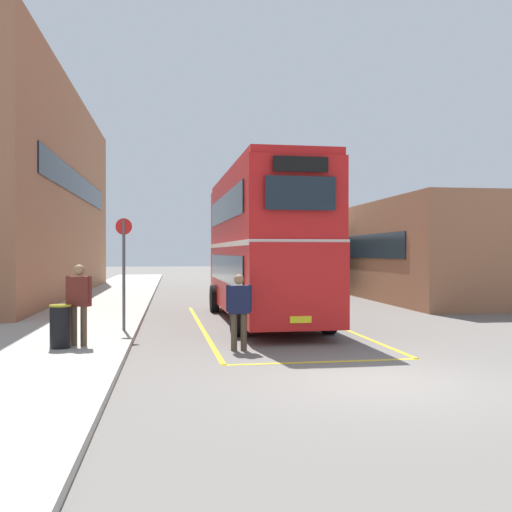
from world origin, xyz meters
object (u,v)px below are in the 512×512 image
at_px(litter_bin, 60,326).
at_px(pedestrian_waiting_near, 79,298).
at_px(pedestrian_boarding, 239,306).
at_px(double_decker_bus, 263,243).
at_px(bus_stop_sign, 124,263).
at_px(single_deck_bus, 298,262).

bearing_deg(litter_bin, pedestrian_waiting_near, 36.02).
bearing_deg(pedestrian_boarding, double_decker_bus, 75.66).
height_order(pedestrian_boarding, bus_stop_sign, bus_stop_sign).
xyz_separation_m(litter_bin, bus_stop_sign, (1.12, 2.78, 1.30)).
distance_m(single_deck_bus, litter_bin, 21.66).
bearing_deg(litter_bin, pedestrian_boarding, -1.12).
relative_size(double_decker_bus, litter_bin, 10.73).
distance_m(single_deck_bus, pedestrian_waiting_near, 21.26).
relative_size(pedestrian_boarding, bus_stop_sign, 0.58).
bearing_deg(pedestrian_boarding, bus_stop_sign, 133.97).
relative_size(pedestrian_boarding, pedestrian_waiting_near, 0.95).
bearing_deg(double_decker_bus, pedestrian_waiting_near, -134.12).
bearing_deg(pedestrian_waiting_near, double_decker_bus, 45.88).
distance_m(single_deck_bus, pedestrian_boarding, 20.32).
height_order(single_deck_bus, pedestrian_boarding, single_deck_bus).
bearing_deg(litter_bin, bus_stop_sign, 68.07).
distance_m(litter_bin, bus_stop_sign, 3.27).
bearing_deg(pedestrian_boarding, pedestrian_waiting_near, 174.64).
bearing_deg(pedestrian_waiting_near, bus_stop_sign, 73.07).
height_order(single_deck_bus, pedestrian_waiting_near, single_deck_bus).
bearing_deg(single_deck_bus, pedestrian_boarding, -106.06).
height_order(pedestrian_boarding, litter_bin, pedestrian_boarding).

